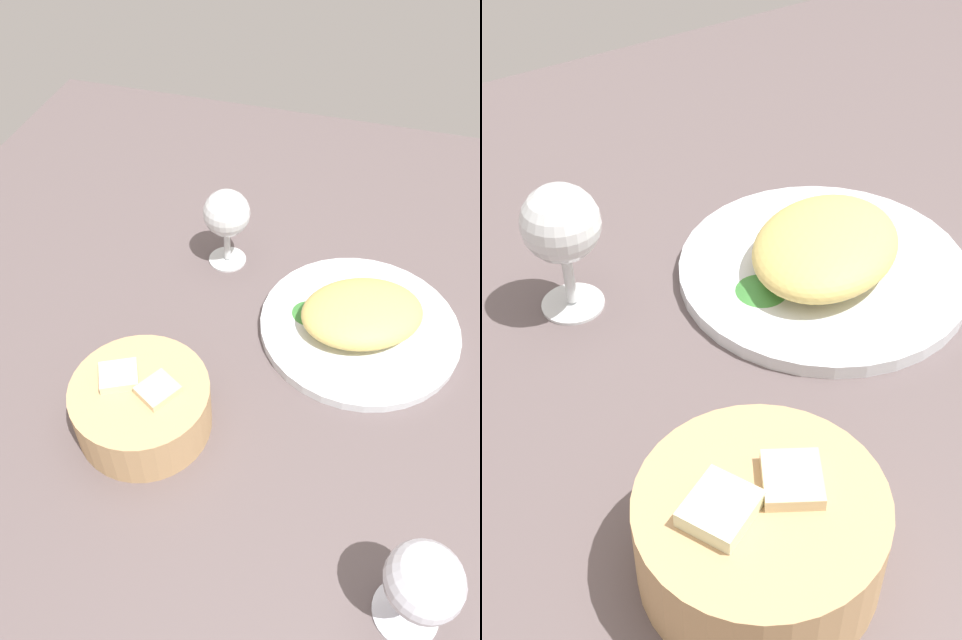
# 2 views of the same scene
# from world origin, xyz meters

# --- Properties ---
(ground_plane) EXTENTS (1.40, 1.40, 0.02)m
(ground_plane) POSITION_xyz_m (0.00, 0.00, -0.01)
(ground_plane) COLOR #5D5051
(plate) EXTENTS (0.28, 0.28, 0.01)m
(plate) POSITION_xyz_m (-0.04, -0.13, 0.01)
(plate) COLOR silver
(plate) RESTS_ON ground_plane
(omelette) EXTENTS (0.21, 0.20, 0.05)m
(omelette) POSITION_xyz_m (-0.04, -0.13, 0.04)
(omelette) COLOR #D1B862
(omelette) RESTS_ON plate
(lettuce_garnish) EXTENTS (0.05, 0.05, 0.01)m
(lettuce_garnish) POSITION_xyz_m (0.03, -0.13, 0.02)
(lettuce_garnish) COLOR #3E8A3A
(lettuce_garnish) RESTS_ON plate
(bread_basket) EXTENTS (0.17, 0.17, 0.08)m
(bread_basket) POSITION_xyz_m (0.19, 0.10, 0.04)
(bread_basket) COLOR tan
(bread_basket) RESTS_ON ground_plane
(wine_glass_near) EXTENTS (0.07, 0.07, 0.13)m
(wine_glass_near) POSITION_xyz_m (0.18, -0.22, 0.09)
(wine_glass_near) COLOR silver
(wine_glass_near) RESTS_ON ground_plane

